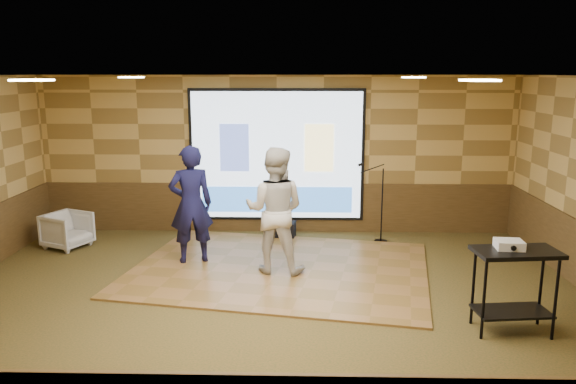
{
  "coord_description": "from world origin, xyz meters",
  "views": [
    {
      "loc": [
        0.48,
        -7.1,
        3.05
      ],
      "look_at": [
        0.27,
        1.07,
        1.3
      ],
      "focal_mm": 35.0,
      "sensor_mm": 36.0,
      "label": 1
    }
  ],
  "objects_px": {
    "duffel_bag": "(282,230)",
    "mic_stand": "(378,215)",
    "player_right": "(275,210)",
    "banquet_chair": "(67,230)",
    "projector": "(509,244)",
    "player_left": "(191,204)",
    "projector_screen": "(277,157)",
    "dance_floor": "(280,268)",
    "av_table": "(515,274)"
  },
  "relations": [
    {
      "from": "projector_screen",
      "to": "dance_floor",
      "type": "relative_size",
      "value": 0.73
    },
    {
      "from": "projector_screen",
      "to": "banquet_chair",
      "type": "xyz_separation_m",
      "value": [
        -3.66,
        -1.09,
        -1.16
      ]
    },
    {
      "from": "dance_floor",
      "to": "duffel_bag",
      "type": "relative_size",
      "value": 9.39
    },
    {
      "from": "player_left",
      "to": "player_right",
      "type": "relative_size",
      "value": 0.99
    },
    {
      "from": "mic_stand",
      "to": "av_table",
      "type": "bearing_deg",
      "value": -58.62
    },
    {
      "from": "player_right",
      "to": "mic_stand",
      "type": "xyz_separation_m",
      "value": [
        1.81,
        1.68,
        -0.5
      ]
    },
    {
      "from": "player_left",
      "to": "projector",
      "type": "bearing_deg",
      "value": 133.3
    },
    {
      "from": "projector_screen",
      "to": "av_table",
      "type": "xyz_separation_m",
      "value": [
        2.99,
        -4.23,
        -0.75
      ]
    },
    {
      "from": "player_left",
      "to": "banquet_chair",
      "type": "relative_size",
      "value": 2.74
    },
    {
      "from": "av_table",
      "to": "projector",
      "type": "relative_size",
      "value": 3.3
    },
    {
      "from": "player_right",
      "to": "mic_stand",
      "type": "distance_m",
      "value": 2.52
    },
    {
      "from": "projector_screen",
      "to": "projector",
      "type": "distance_m",
      "value": 5.11
    },
    {
      "from": "duffel_bag",
      "to": "projector_screen",
      "type": "bearing_deg",
      "value": 106.55
    },
    {
      "from": "player_left",
      "to": "player_right",
      "type": "height_order",
      "value": "player_right"
    },
    {
      "from": "player_right",
      "to": "mic_stand",
      "type": "height_order",
      "value": "player_right"
    },
    {
      "from": "dance_floor",
      "to": "projector_screen",
      "type": "bearing_deg",
      "value": 93.71
    },
    {
      "from": "projector_screen",
      "to": "mic_stand",
      "type": "height_order",
      "value": "projector_screen"
    },
    {
      "from": "duffel_bag",
      "to": "mic_stand",
      "type": "bearing_deg",
      "value": -6.71
    },
    {
      "from": "player_right",
      "to": "banquet_chair",
      "type": "xyz_separation_m",
      "value": [
        -3.73,
        1.18,
        -0.68
      ]
    },
    {
      "from": "projector_screen",
      "to": "projector",
      "type": "height_order",
      "value": "projector_screen"
    },
    {
      "from": "player_left",
      "to": "player_right",
      "type": "distance_m",
      "value": 1.42
    },
    {
      "from": "av_table",
      "to": "dance_floor",
      "type": "bearing_deg",
      "value": 143.79
    },
    {
      "from": "player_left",
      "to": "mic_stand",
      "type": "bearing_deg",
      "value": -176.07
    },
    {
      "from": "dance_floor",
      "to": "av_table",
      "type": "distance_m",
      "value": 3.61
    },
    {
      "from": "dance_floor",
      "to": "player_left",
      "type": "xyz_separation_m",
      "value": [
        -1.43,
        0.28,
        0.97
      ]
    },
    {
      "from": "mic_stand",
      "to": "duffel_bag",
      "type": "relative_size",
      "value": 3.05
    },
    {
      "from": "banquet_chair",
      "to": "projector",
      "type": "bearing_deg",
      "value": -90.65
    },
    {
      "from": "player_right",
      "to": "projector",
      "type": "bearing_deg",
      "value": 156.05
    },
    {
      "from": "dance_floor",
      "to": "av_table",
      "type": "relative_size",
      "value": 4.44
    },
    {
      "from": "player_right",
      "to": "projector_screen",
      "type": "bearing_deg",
      "value": -78.36
    },
    {
      "from": "projector_screen",
      "to": "mic_stand",
      "type": "bearing_deg",
      "value": -17.63
    },
    {
      "from": "projector_screen",
      "to": "player_right",
      "type": "bearing_deg",
      "value": -88.23
    },
    {
      "from": "av_table",
      "to": "duffel_bag",
      "type": "distance_m",
      "value": 4.83
    },
    {
      "from": "banquet_chair",
      "to": "av_table",
      "type": "bearing_deg",
      "value": -90.72
    },
    {
      "from": "projector",
      "to": "mic_stand",
      "type": "bearing_deg",
      "value": 109.75
    },
    {
      "from": "av_table",
      "to": "mic_stand",
      "type": "distance_m",
      "value": 3.8
    },
    {
      "from": "av_table",
      "to": "banquet_chair",
      "type": "xyz_separation_m",
      "value": [
        -6.65,
        3.13,
        -0.41
      ]
    },
    {
      "from": "av_table",
      "to": "mic_stand",
      "type": "xyz_separation_m",
      "value": [
        -1.11,
        3.63,
        -0.23
      ]
    },
    {
      "from": "mic_stand",
      "to": "duffel_bag",
      "type": "distance_m",
      "value": 1.81
    },
    {
      "from": "player_left",
      "to": "player_right",
      "type": "xyz_separation_m",
      "value": [
        1.36,
        -0.41,
        0.01
      ]
    },
    {
      "from": "dance_floor",
      "to": "player_left",
      "type": "relative_size",
      "value": 2.39
    },
    {
      "from": "banquet_chair",
      "to": "duffel_bag",
      "type": "distance_m",
      "value": 3.85
    },
    {
      "from": "mic_stand",
      "to": "banquet_chair",
      "type": "relative_size",
      "value": 2.12
    },
    {
      "from": "duffel_bag",
      "to": "dance_floor",
      "type": "bearing_deg",
      "value": -89.25
    },
    {
      "from": "player_right",
      "to": "mic_stand",
      "type": "relative_size",
      "value": 1.31
    },
    {
      "from": "projector",
      "to": "banquet_chair",
      "type": "xyz_separation_m",
      "value": [
        -6.57,
        3.09,
        -0.76
      ]
    },
    {
      "from": "projector_screen",
      "to": "projector",
      "type": "relative_size",
      "value": 10.73
    },
    {
      "from": "projector",
      "to": "player_left",
      "type": "bearing_deg",
      "value": 154.78
    },
    {
      "from": "dance_floor",
      "to": "duffel_bag",
      "type": "distance_m",
      "value": 1.75
    },
    {
      "from": "mic_stand",
      "to": "duffel_bag",
      "type": "xyz_separation_m",
      "value": [
        -1.76,
        0.21,
        -0.34
      ]
    }
  ]
}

